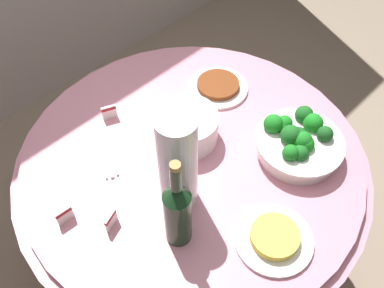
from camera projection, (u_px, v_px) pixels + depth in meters
The scene contains 12 objects.
ground_plane at pixel (192, 251), 1.94m from camera, with size 6.00×6.00×0.00m, color gray.
buffet_table at pixel (192, 210), 1.64m from camera, with size 1.16×1.16×0.74m.
broccoli_bowl at pixel (298, 142), 1.33m from camera, with size 0.28×0.28×0.12m.
plate_stack at pixel (186, 127), 1.36m from camera, with size 0.21×0.21×0.10m.
wine_bottle at pixel (178, 212), 1.08m from camera, with size 0.07×0.07×0.34m.
decorative_fruit_vase at pixel (178, 167), 1.14m from camera, with size 0.11×0.11×0.34m.
serving_tongs at pixel (106, 160), 1.34m from camera, with size 0.10×0.16×0.01m.
food_plate_stir_fry at pixel (218, 86), 1.54m from camera, with size 0.22×0.22×0.03m.
food_plate_fried_egg at pixel (274, 238), 1.16m from camera, with size 0.22×0.22×0.04m.
label_placard_front at pixel (109, 112), 1.43m from camera, with size 0.05×0.03×0.05m.
label_placard_mid at pixel (64, 215), 1.18m from camera, with size 0.05×0.01×0.05m.
label_placard_rear at pixel (111, 220), 1.17m from camera, with size 0.05×0.03×0.05m.
Camera 1 is at (-0.58, -0.59, 1.82)m, focal length 39.30 mm.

